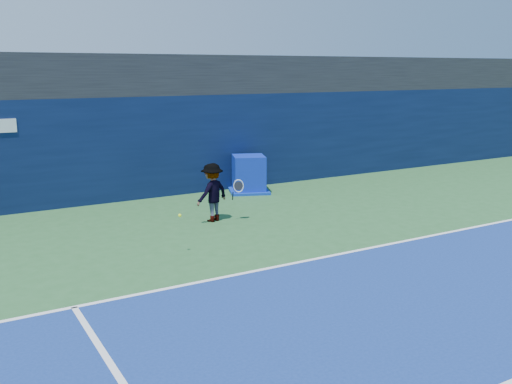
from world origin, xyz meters
TOP-DOWN VIEW (x-y plane):
  - ground at (0.00, 0.00)m, footprint 80.00×80.00m
  - baseline at (0.00, 3.00)m, footprint 24.00×0.10m
  - stadium_band at (0.00, 11.50)m, footprint 36.00×3.00m
  - back_wall_assembly at (-0.00, 10.50)m, footprint 36.00×1.03m
  - equipment_cart at (1.78, 9.34)m, footprint 1.54×1.54m
  - tennis_player at (-0.71, 6.75)m, footprint 1.27×0.83m
  - tennis_ball at (-2.42, 4.72)m, footprint 0.07×0.07m

SIDE VIEW (x-z plane):
  - ground at x=0.00m, z-range 0.00..0.00m
  - baseline at x=0.00m, z-range 0.01..0.01m
  - equipment_cart at x=1.78m, z-range -0.05..1.10m
  - tennis_player at x=-0.71m, z-range 0.00..1.48m
  - tennis_ball at x=-2.42m, z-range 0.79..0.85m
  - back_wall_assembly at x=0.00m, z-range 0.00..3.00m
  - stadium_band at x=0.00m, z-range 3.00..4.20m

